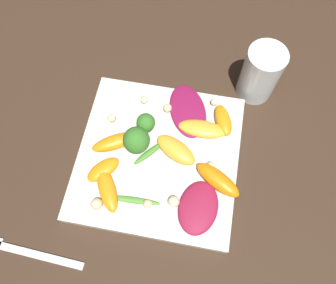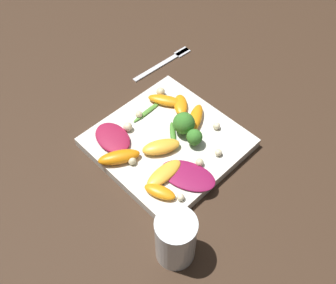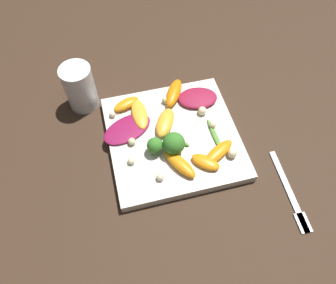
{
  "view_description": "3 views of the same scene",
  "coord_description": "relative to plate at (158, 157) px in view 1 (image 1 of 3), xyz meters",
  "views": [
    {
      "loc": [
        0.05,
        -0.18,
        0.52
      ],
      "look_at": [
        0.01,
        0.02,
        0.04
      ],
      "focal_mm": 35.0,
      "sensor_mm": 36.0,
      "label": 1
    },
    {
      "loc": [
        0.33,
        0.34,
        0.62
      ],
      "look_at": [
        0.01,
        0.01,
        0.03
      ],
      "focal_mm": 42.0,
      "sensor_mm": 36.0,
      "label": 2
    },
    {
      "loc": [
        -0.35,
        0.1,
        0.56
      ],
      "look_at": [
        -0.02,
        0.02,
        0.03
      ],
      "focal_mm": 35.0,
      "sensor_mm": 36.0,
      "label": 3
    }
  ],
  "objects": [
    {
      "name": "ground_plane",
      "position": [
        0.0,
        0.0,
        -0.01
      ],
      "size": [
        2.4,
        2.4,
        0.0
      ],
      "primitive_type": "plane",
      "color": "#382619"
    },
    {
      "name": "plate",
      "position": [
        0.0,
        0.0,
        0.0
      ],
      "size": [
        0.26,
        0.26,
        0.02
      ],
      "color": "silver",
      "rests_on": "ground_plane"
    },
    {
      "name": "drinking_glass",
      "position": [
        0.14,
        0.16,
        0.04
      ],
      "size": [
        0.06,
        0.06,
        0.1
      ],
      "color": "white",
      "rests_on": "ground_plane"
    },
    {
      "name": "fork",
      "position": [
        -0.18,
        -0.18,
        -0.01
      ],
      "size": [
        0.17,
        0.02,
        0.01
      ],
      "color": "silver",
      "rests_on": "ground_plane"
    },
    {
      "name": "radicchio_leaf_0",
      "position": [
        0.03,
        0.09,
        0.01
      ],
      "size": [
        0.09,
        0.12,
        0.01
      ],
      "color": "maroon",
      "rests_on": "plate"
    },
    {
      "name": "radicchio_leaf_1",
      "position": [
        0.08,
        -0.07,
        0.02
      ],
      "size": [
        0.07,
        0.09,
        0.01
      ],
      "color": "maroon",
      "rests_on": "plate"
    },
    {
      "name": "orange_segment_0",
      "position": [
        0.06,
        0.06,
        0.02
      ],
      "size": [
        0.08,
        0.03,
        0.02
      ],
      "color": "#FCAD33",
      "rests_on": "plate"
    },
    {
      "name": "orange_segment_1",
      "position": [
        0.1,
        0.08,
        0.02
      ],
      "size": [
        0.04,
        0.06,
        0.02
      ],
      "color": "orange",
      "rests_on": "plate"
    },
    {
      "name": "orange_segment_2",
      "position": [
        -0.06,
        -0.07,
        0.02
      ],
      "size": [
        0.06,
        0.08,
        0.02
      ],
      "color": "orange",
      "rests_on": "plate"
    },
    {
      "name": "orange_segment_3",
      "position": [
        -0.08,
        -0.04,
        0.02
      ],
      "size": [
        0.06,
        0.06,
        0.02
      ],
      "color": "orange",
      "rests_on": "plate"
    },
    {
      "name": "orange_segment_4",
      "position": [
        0.1,
        -0.03,
        0.02
      ],
      "size": [
        0.08,
        0.06,
        0.02
      ],
      "color": "orange",
      "rests_on": "plate"
    },
    {
      "name": "orange_segment_5",
      "position": [
        0.03,
        0.01,
        0.02
      ],
      "size": [
        0.08,
        0.06,
        0.02
      ],
      "color": "#FCAD33",
      "rests_on": "plate"
    },
    {
      "name": "orange_segment_6",
      "position": [
        -0.07,
        0.01,
        0.02
      ],
      "size": [
        0.08,
        0.06,
        0.02
      ],
      "color": "orange",
      "rests_on": "plate"
    },
    {
      "name": "broccoli_floret_0",
      "position": [
        -0.03,
        0.04,
        0.03
      ],
      "size": [
        0.03,
        0.03,
        0.04
      ],
      "color": "#7A9E51",
      "rests_on": "plate"
    },
    {
      "name": "broccoli_floret_1",
      "position": [
        -0.04,
        0.01,
        0.04
      ],
      "size": [
        0.04,
        0.04,
        0.05
      ],
      "color": "#7A9E51",
      "rests_on": "plate"
    },
    {
      "name": "arugula_sprig_0",
      "position": [
        -0.01,
        0.0,
        0.01
      ],
      "size": [
        0.05,
        0.05,
        0.01
      ],
      "color": "#47842D",
      "rests_on": "plate"
    },
    {
      "name": "arugula_sprig_1",
      "position": [
        -0.02,
        -0.08,
        0.01
      ],
      "size": [
        0.08,
        0.01,
        0.0
      ],
      "color": "#518E33",
      "rests_on": "plate"
    },
    {
      "name": "macadamia_nut_0",
      "position": [
        -0.04,
        0.09,
        0.02
      ],
      "size": [
        0.01,
        0.01,
        0.01
      ],
      "color": "beige",
      "rests_on": "plate"
    },
    {
      "name": "macadamia_nut_1",
      "position": [
        0.04,
        -0.07,
        0.02
      ],
      "size": [
        0.02,
        0.02,
        0.02
      ],
      "color": "beige",
      "rests_on": "plate"
    },
    {
      "name": "macadamia_nut_2",
      "position": [
        -0.09,
        0.05,
        0.02
      ],
      "size": [
        0.01,
        0.01,
        0.01
      ],
      "color": "beige",
      "rests_on": "plate"
    },
    {
      "name": "macadamia_nut_3",
      "position": [
        0.0,
        0.08,
        0.02
      ],
      "size": [
        0.02,
        0.02,
        0.02
      ],
      "color": "beige",
      "rests_on": "plate"
    },
    {
      "name": "macadamia_nut_4",
      "position": [
        -0.07,
        -0.1,
        0.02
      ],
      "size": [
        0.02,
        0.02,
        0.02
      ],
      "color": "beige",
      "rests_on": "plate"
    },
    {
      "name": "macadamia_nut_5",
      "position": [
        0.08,
        0.11,
        0.02
      ],
      "size": [
        0.01,
        0.01,
        0.01
      ],
      "color": "beige",
      "rests_on": "plate"
    },
    {
      "name": "macadamia_nut_6",
      "position": [
        0.09,
        -0.01,
        0.02
      ],
      "size": [
        0.01,
        0.01,
        0.01
      ],
      "color": "beige",
      "rests_on": "plate"
    },
    {
      "name": "macadamia_nut_7",
      "position": [
        -0.0,
        -0.08,
        0.02
      ],
      "size": [
        0.01,
        0.01,
        0.01
      ],
      "color": "beige",
      "rests_on": "plate"
    }
  ]
}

